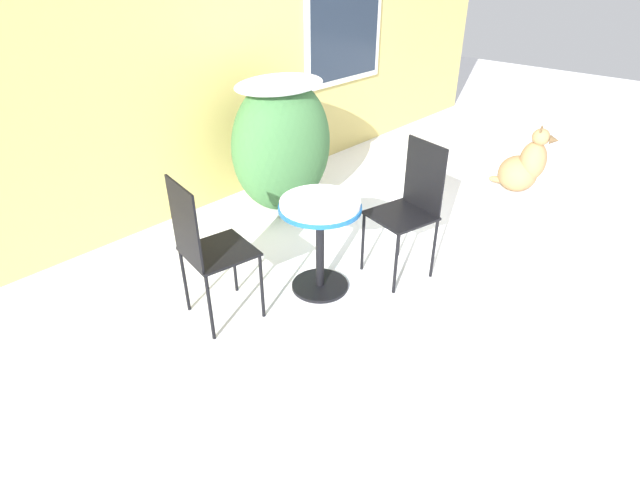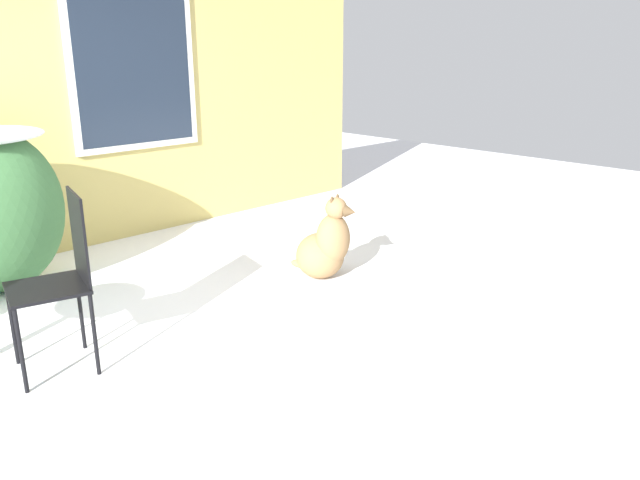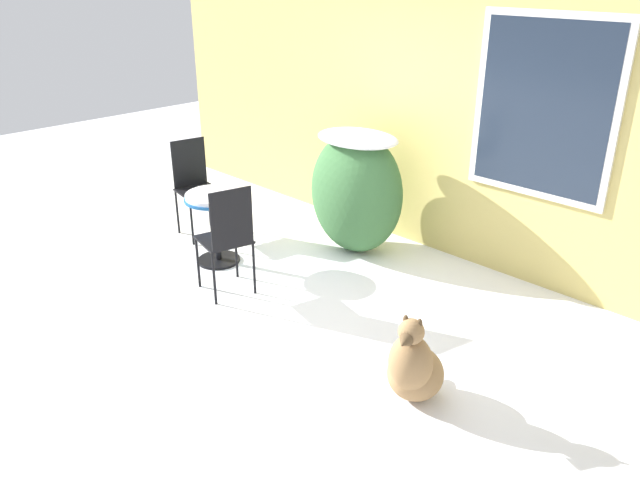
# 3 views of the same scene
# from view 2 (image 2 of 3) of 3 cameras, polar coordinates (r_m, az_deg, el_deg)

# --- Properties ---
(ground_plane) EXTENTS (16.00, 16.00, 0.00)m
(ground_plane) POSITION_cam_2_polar(r_m,az_deg,el_deg) (4.25, -13.91, -8.49)
(ground_plane) COLOR white
(house_wall) EXTENTS (8.00, 0.10, 2.95)m
(house_wall) POSITION_cam_2_polar(r_m,az_deg,el_deg) (5.88, -25.98, 12.49)
(house_wall) COLOR tan
(house_wall) RESTS_ON ground_plane
(patio_chair_far_side) EXTENTS (0.51, 0.51, 1.04)m
(patio_chair_far_side) POSITION_cam_2_polar(r_m,az_deg,el_deg) (3.83, -22.60, -2.87)
(patio_chair_far_side) COLOR black
(patio_chair_far_side) RESTS_ON ground_plane
(dog) EXTENTS (0.48, 0.59, 0.71)m
(dog) POSITION_cam_2_polar(r_m,az_deg,el_deg) (5.00, 0.48, -0.67)
(dog) COLOR #937047
(dog) RESTS_ON ground_plane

